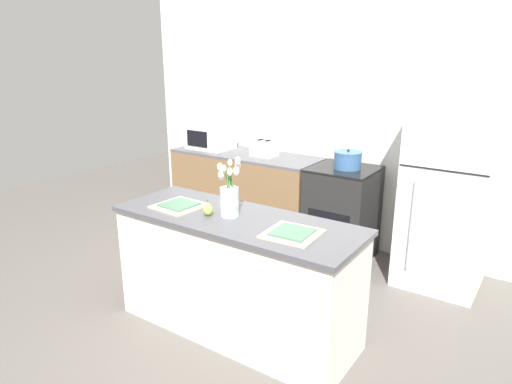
# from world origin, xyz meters

# --- Properties ---
(ground_plane) EXTENTS (10.00, 10.00, 0.00)m
(ground_plane) POSITION_xyz_m (0.00, 0.00, 0.00)
(ground_plane) COLOR #59544F
(back_wall) EXTENTS (5.20, 0.08, 2.70)m
(back_wall) POSITION_xyz_m (0.00, 2.00, 1.35)
(back_wall) COLOR silver
(back_wall) RESTS_ON ground_plane
(kitchen_island) EXTENTS (1.80, 0.66, 0.88)m
(kitchen_island) POSITION_xyz_m (0.00, 0.00, 0.44)
(kitchen_island) COLOR silver
(kitchen_island) RESTS_ON ground_plane
(back_counter) EXTENTS (1.68, 0.60, 0.92)m
(back_counter) POSITION_xyz_m (-1.06, 1.60, 0.46)
(back_counter) COLOR brown
(back_counter) RESTS_ON ground_plane
(stove_range) EXTENTS (0.60, 0.61, 0.92)m
(stove_range) POSITION_xyz_m (0.10, 1.60, 0.46)
(stove_range) COLOR black
(stove_range) RESTS_ON ground_plane
(refrigerator) EXTENTS (0.68, 0.67, 1.77)m
(refrigerator) POSITION_xyz_m (1.05, 1.60, 0.89)
(refrigerator) COLOR white
(refrigerator) RESTS_ON ground_plane
(flower_vase) EXTENTS (0.19, 0.16, 0.42)m
(flower_vase) POSITION_xyz_m (-0.05, -0.00, 1.03)
(flower_vase) COLOR silver
(flower_vase) RESTS_ON kitchen_island
(pear_figurine) EXTENTS (0.07, 0.07, 0.12)m
(pear_figurine) POSITION_xyz_m (-0.18, -0.08, 0.93)
(pear_figurine) COLOR #9EBC47
(pear_figurine) RESTS_ON kitchen_island
(plate_setting_left) EXTENTS (0.34, 0.34, 0.02)m
(plate_setting_left) POSITION_xyz_m (-0.48, -0.05, 0.89)
(plate_setting_left) COLOR beige
(plate_setting_left) RESTS_ON kitchen_island
(plate_setting_right) EXTENTS (0.34, 0.34, 0.02)m
(plate_setting_right) POSITION_xyz_m (0.48, -0.05, 0.89)
(plate_setting_right) COLOR beige
(plate_setting_right) RESTS_ON kitchen_island
(toaster) EXTENTS (0.28, 0.18, 0.17)m
(toaster) POSITION_xyz_m (-0.82, 1.60, 1.01)
(toaster) COLOR silver
(toaster) RESTS_ON back_counter
(cooking_pot) EXTENTS (0.26, 0.26, 0.19)m
(cooking_pot) POSITION_xyz_m (0.13, 1.60, 1.00)
(cooking_pot) COLOR #386093
(cooking_pot) RESTS_ON stove_range
(microwave) EXTENTS (0.48, 0.37, 0.27)m
(microwave) POSITION_xyz_m (-1.55, 1.60, 1.05)
(microwave) COLOR white
(microwave) RESTS_ON back_counter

